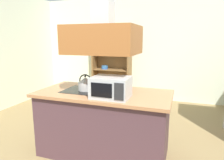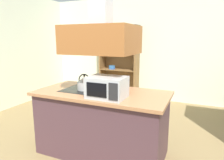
% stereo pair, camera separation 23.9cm
% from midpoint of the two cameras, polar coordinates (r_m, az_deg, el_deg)
% --- Properties ---
extents(ground_plane, '(7.80, 7.80, 0.00)m').
position_cam_midpoint_polar(ground_plane, '(3.09, -3.26, -19.97)').
color(ground_plane, olive).
extents(wall_back, '(6.00, 0.12, 2.70)m').
position_cam_midpoint_polar(wall_back, '(5.54, 8.62, 8.61)').
color(wall_back, silver).
rests_on(wall_back, ground).
extents(kitchen_island, '(1.81, 0.89, 0.90)m').
position_cam_midpoint_polar(kitchen_island, '(2.93, -4.69, -11.86)').
color(kitchen_island, '#4F333B').
rests_on(kitchen_island, ground).
extents(range_hood, '(0.90, 0.70, 1.28)m').
position_cam_midpoint_polar(range_hood, '(2.69, -5.14, 13.71)').
color(range_hood, '#A45F2D').
extents(dish_cabinet, '(1.04, 0.40, 1.96)m').
position_cam_midpoint_polar(dish_cabinet, '(5.62, -1.18, 3.87)').
color(dish_cabinet, brown).
rests_on(dish_cabinet, ground).
extents(kettle, '(0.20, 0.20, 0.23)m').
position_cam_midpoint_polar(kettle, '(2.88, -9.80, -1.05)').
color(kettle, '#BAB9B7').
rests_on(kettle, kitchen_island).
extents(cutting_board, '(0.35, 0.25, 0.02)m').
position_cam_midpoint_polar(cutting_board, '(2.96, -1.96, -2.30)').
color(cutting_board, tan).
rests_on(cutting_board, kitchen_island).
extents(microwave, '(0.46, 0.35, 0.26)m').
position_cam_midpoint_polar(microwave, '(2.49, -3.08, -2.07)').
color(microwave, '#B7BABF').
rests_on(microwave, kitchen_island).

